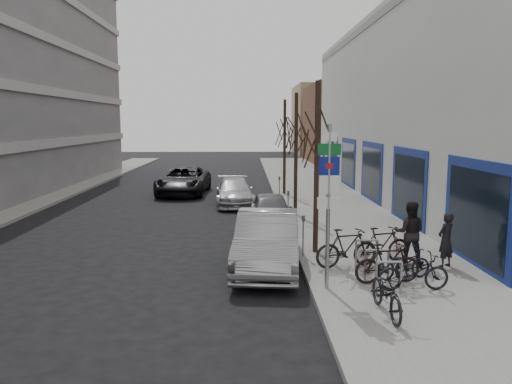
{
  "coord_description": "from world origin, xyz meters",
  "views": [
    {
      "loc": [
        0.4,
        -11.93,
        4.25
      ],
      "look_at": [
        0.72,
        4.04,
        2.0
      ],
      "focal_mm": 35.0,
      "sensor_mm": 36.0,
      "label": 1
    }
  ],
  "objects_px": {
    "meter_mid": "(288,203)",
    "bike_near_right": "(388,263)",
    "parked_car_back": "(234,192)",
    "pedestrian_far": "(410,232)",
    "meter_front": "(303,232)",
    "bike_mid_curb": "(403,261)",
    "parked_car_front": "(267,241)",
    "meter_back": "(279,186)",
    "bike_rack": "(377,261)",
    "tree_mid": "(296,125)",
    "bike_near_left": "(387,289)",
    "tree_far": "(285,124)",
    "pedestrian_near": "(446,240)",
    "highway_sign_pole": "(328,196)",
    "bike_mid_inner": "(347,247)",
    "lane_car": "(184,180)",
    "bike_far_inner": "(382,245)",
    "parked_car_mid": "(271,210)",
    "tree_near": "(317,127)",
    "bike_far_curb": "(413,269)"
  },
  "relations": [
    {
      "from": "tree_near",
      "to": "parked_car_mid",
      "type": "xyz_separation_m",
      "value": [
        -1.2,
        4.43,
        -3.41
      ]
    },
    {
      "from": "bike_mid_inner",
      "to": "parked_car_back",
      "type": "xyz_separation_m",
      "value": [
        -3.45,
        11.7,
        -0.05
      ]
    },
    {
      "from": "tree_near",
      "to": "pedestrian_near",
      "type": "height_order",
      "value": "tree_near"
    },
    {
      "from": "tree_far",
      "to": "pedestrian_far",
      "type": "xyz_separation_m",
      "value": [
        2.55,
        -14.37,
        -3.02
      ]
    },
    {
      "from": "meter_front",
      "to": "bike_mid_inner",
      "type": "bearing_deg",
      "value": -48.54
    },
    {
      "from": "meter_back",
      "to": "bike_mid_curb",
      "type": "xyz_separation_m",
      "value": [
        2.36,
        -13.35,
        -0.28
      ]
    },
    {
      "from": "tree_far",
      "to": "bike_near_right",
      "type": "bearing_deg",
      "value": -85.02
    },
    {
      "from": "bike_mid_inner",
      "to": "bike_near_right",
      "type": "bearing_deg",
      "value": -166.49
    },
    {
      "from": "meter_mid",
      "to": "bike_near_left",
      "type": "height_order",
      "value": "meter_mid"
    },
    {
      "from": "bike_rack",
      "to": "parked_car_back",
      "type": "xyz_separation_m",
      "value": [
        -4.0,
        12.86,
        0.01
      ]
    },
    {
      "from": "highway_sign_pole",
      "to": "pedestrian_near",
      "type": "relative_size",
      "value": 2.67
    },
    {
      "from": "meter_mid",
      "to": "pedestrian_near",
      "type": "height_order",
      "value": "pedestrian_near"
    },
    {
      "from": "pedestrian_near",
      "to": "meter_back",
      "type": "bearing_deg",
      "value": -105.33
    },
    {
      "from": "parked_car_front",
      "to": "meter_back",
      "type": "bearing_deg",
      "value": 89.09
    },
    {
      "from": "bike_near_right",
      "to": "highway_sign_pole",
      "type": "bearing_deg",
      "value": 94.39
    },
    {
      "from": "bike_near_left",
      "to": "bike_far_curb",
      "type": "distance_m",
      "value": 1.88
    },
    {
      "from": "bike_near_left",
      "to": "tree_far",
      "type": "bearing_deg",
      "value": 89.81
    },
    {
      "from": "meter_back",
      "to": "bike_near_right",
      "type": "distance_m",
      "value": 13.8
    },
    {
      "from": "meter_front",
      "to": "bike_near_right",
      "type": "relative_size",
      "value": 0.72
    },
    {
      "from": "lane_car",
      "to": "pedestrian_far",
      "type": "distance_m",
      "value": 17.52
    },
    {
      "from": "parked_car_back",
      "to": "lane_car",
      "type": "distance_m",
      "value": 5.08
    },
    {
      "from": "bike_far_inner",
      "to": "parked_car_mid",
      "type": "relative_size",
      "value": 0.46
    },
    {
      "from": "bike_near_right",
      "to": "pedestrian_near",
      "type": "height_order",
      "value": "pedestrian_near"
    },
    {
      "from": "meter_mid",
      "to": "bike_near_right",
      "type": "height_order",
      "value": "meter_mid"
    },
    {
      "from": "lane_car",
      "to": "pedestrian_near",
      "type": "xyz_separation_m",
      "value": [
        9.35,
        -15.74,
        0.13
      ]
    },
    {
      "from": "bike_mid_curb",
      "to": "bike_far_curb",
      "type": "relative_size",
      "value": 0.9
    },
    {
      "from": "tree_far",
      "to": "lane_car",
      "type": "relative_size",
      "value": 0.95
    },
    {
      "from": "highway_sign_pole",
      "to": "tree_mid",
      "type": "xyz_separation_m",
      "value": [
        0.2,
        10.01,
        1.65
      ]
    },
    {
      "from": "bike_far_curb",
      "to": "parked_car_back",
      "type": "relative_size",
      "value": 0.38
    },
    {
      "from": "bike_near_left",
      "to": "bike_near_right",
      "type": "distance_m",
      "value": 2.18
    },
    {
      "from": "bike_rack",
      "to": "tree_mid",
      "type": "height_order",
      "value": "tree_mid"
    },
    {
      "from": "meter_front",
      "to": "bike_mid_curb",
      "type": "bearing_deg",
      "value": -44.88
    },
    {
      "from": "highway_sign_pole",
      "to": "bike_near_right",
      "type": "xyz_separation_m",
      "value": [
        1.61,
        0.34,
        -1.77
      ]
    },
    {
      "from": "bike_rack",
      "to": "meter_mid",
      "type": "relative_size",
      "value": 1.78
    },
    {
      "from": "tree_far",
      "to": "meter_front",
      "type": "bearing_deg",
      "value": -91.91
    },
    {
      "from": "bike_mid_curb",
      "to": "bike_near_left",
      "type": "bearing_deg",
      "value": 139.91
    },
    {
      "from": "tree_far",
      "to": "bike_near_right",
      "type": "distance_m",
      "value": 16.59
    },
    {
      "from": "tree_mid",
      "to": "meter_mid",
      "type": "relative_size",
      "value": 4.33
    },
    {
      "from": "tree_mid",
      "to": "meter_front",
      "type": "distance_m",
      "value": 7.7
    },
    {
      "from": "highway_sign_pole",
      "to": "bike_mid_inner",
      "type": "height_order",
      "value": "highway_sign_pole"
    },
    {
      "from": "bike_near_left",
      "to": "bike_far_inner",
      "type": "height_order",
      "value": "bike_near_left"
    },
    {
      "from": "bike_far_inner",
      "to": "parked_car_front",
      "type": "distance_m",
      "value": 3.33
    },
    {
      "from": "tree_mid",
      "to": "tree_far",
      "type": "xyz_separation_m",
      "value": [
        0.0,
        6.5,
        0.0
      ]
    },
    {
      "from": "parked_car_front",
      "to": "parked_car_mid",
      "type": "height_order",
      "value": "parked_car_front"
    },
    {
      "from": "bike_rack",
      "to": "tree_mid",
      "type": "relative_size",
      "value": 0.41
    },
    {
      "from": "tree_mid",
      "to": "bike_far_curb",
      "type": "distance_m",
      "value": 10.94
    },
    {
      "from": "parked_car_front",
      "to": "parked_car_mid",
      "type": "relative_size",
      "value": 1.24
    },
    {
      "from": "parked_car_back",
      "to": "pedestrian_far",
      "type": "relative_size",
      "value": 2.5
    },
    {
      "from": "meter_back",
      "to": "bike_mid_curb",
      "type": "height_order",
      "value": "meter_back"
    },
    {
      "from": "meter_back",
      "to": "parked_car_front",
      "type": "height_order",
      "value": "parked_car_front"
    }
  ]
}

